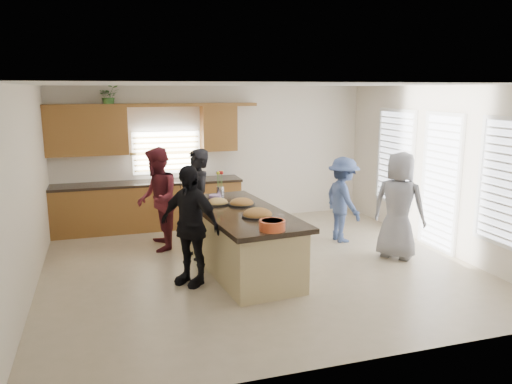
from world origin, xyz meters
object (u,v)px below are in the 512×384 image
object	(u,v)px
salad_bowl	(272,225)
woman_left_mid	(157,199)
woman_right_front	(399,206)
island	(242,242)
woman_left_back	(198,204)
woman_right_back	(343,200)
woman_left_front	(190,225)

from	to	relation	value
salad_bowl	woman_left_mid	distance (m)	2.85
woman_right_front	island	bearing A→B (deg)	47.01
island	woman_right_front	xyz separation A→B (m)	(2.60, -0.20, 0.43)
woman_left_back	woman_left_mid	bearing A→B (deg)	-140.93
salad_bowl	woman_left_back	distance (m)	2.05
woman_right_back	woman_right_front	xyz separation A→B (m)	(0.44, -1.10, 0.11)
salad_bowl	island	bearing A→B (deg)	94.18
salad_bowl	woman_left_mid	world-z (taller)	woman_left_mid
woman_left_mid	island	bearing A→B (deg)	41.34
salad_bowl	woman_right_front	size ratio (longest dim) A/B	0.19
salad_bowl	woman_left_back	world-z (taller)	woman_left_back
woman_left_mid	woman_right_back	bearing A→B (deg)	84.76
island	woman_left_front	distance (m)	0.97
woman_right_back	salad_bowl	bearing A→B (deg)	132.43
woman_left_mid	woman_right_front	world-z (taller)	woman_left_mid
woman_left_back	woman_right_back	size ratio (longest dim) A/B	1.17
woman_left_front	woman_left_mid	bearing A→B (deg)	147.14
island	woman_right_back	distance (m)	2.37
island	woman_right_front	world-z (taller)	woman_right_front
woman_left_mid	woman_right_front	size ratio (longest dim) A/B	1.01
woman_left_back	woman_right_back	xyz separation A→B (m)	(2.68, 0.12, -0.13)
woman_left_front	woman_right_back	bearing A→B (deg)	70.30
salad_bowl	woman_right_back	bearing A→B (deg)	44.91
salad_bowl	woman_left_back	xyz separation A→B (m)	(-0.60, 1.95, -0.12)
island	woman_right_front	bearing A→B (deg)	-9.75
woman_right_back	woman_right_front	size ratio (longest dim) A/B	0.88
island	woman_left_back	size ratio (longest dim) A/B	1.55
woman_right_back	woman_right_front	distance (m)	1.19
island	woman_left_mid	distance (m)	1.84
woman_left_mid	woman_right_back	world-z (taller)	woman_left_mid
island	woman_left_front	world-z (taller)	woman_left_front
woman_right_front	woman_left_front	bearing A→B (deg)	52.84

